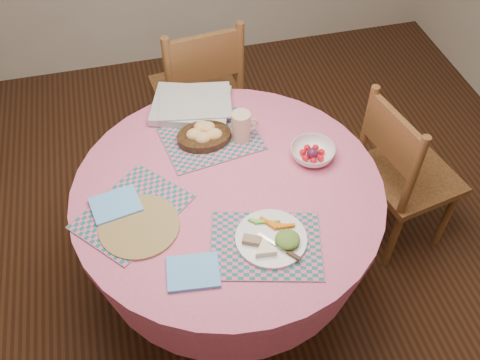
% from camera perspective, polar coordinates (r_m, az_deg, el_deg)
% --- Properties ---
extents(ground, '(4.00, 4.00, 0.00)m').
position_cam_1_polar(ground, '(2.72, -1.04, -11.23)').
color(ground, '#331C0F').
rests_on(ground, ground).
extents(dining_table, '(1.24, 1.24, 0.75)m').
position_cam_1_polar(dining_table, '(2.26, -1.23, -4.03)').
color(dining_table, '#D6638C').
rests_on(dining_table, ground).
extents(chair_right, '(0.47, 0.49, 0.91)m').
position_cam_1_polar(chair_right, '(2.65, 16.91, 0.74)').
color(chair_right, brown).
rests_on(chair_right, ground).
extents(chair_back, '(0.49, 0.47, 0.97)m').
position_cam_1_polar(chair_back, '(2.94, -4.33, 9.39)').
color(chair_back, brown).
rests_on(chair_back, ground).
extents(placemat_front, '(0.46, 0.39, 0.01)m').
position_cam_1_polar(placemat_front, '(1.94, 2.77, -6.96)').
color(placemat_front, '#126A60').
rests_on(placemat_front, dining_table).
extents(placemat_left, '(0.50, 0.49, 0.01)m').
position_cam_1_polar(placemat_left, '(2.07, -11.39, -3.34)').
color(placemat_left, '#126A60').
rests_on(placemat_left, dining_table).
extents(placemat_back, '(0.44, 0.36, 0.01)m').
position_cam_1_polar(placemat_back, '(2.30, -3.08, 4.41)').
color(placemat_back, '#126A60').
rests_on(placemat_back, dining_table).
extents(wicker_trivet, '(0.30, 0.30, 0.01)m').
position_cam_1_polar(wicker_trivet, '(2.01, -10.68, -4.87)').
color(wicker_trivet, olive).
rests_on(wicker_trivet, dining_table).
extents(napkin_near, '(0.20, 0.16, 0.01)m').
position_cam_1_polar(napkin_near, '(1.87, -5.02, -9.75)').
color(napkin_near, '#60AEF8').
rests_on(napkin_near, dining_table).
extents(napkin_far, '(0.20, 0.17, 0.01)m').
position_cam_1_polar(napkin_far, '(2.09, -13.13, -2.60)').
color(napkin_far, '#60AEF8').
rests_on(napkin_far, placemat_left).
extents(dinner_plate, '(0.26, 0.26, 0.05)m').
position_cam_1_polar(dinner_plate, '(1.93, 3.61, -6.18)').
color(dinner_plate, white).
rests_on(dinner_plate, placemat_front).
extents(bread_bowl, '(0.23, 0.23, 0.08)m').
position_cam_1_polar(bread_bowl, '(2.27, -3.86, 4.87)').
color(bread_bowl, black).
rests_on(bread_bowl, placemat_back).
extents(latte_mug, '(0.12, 0.08, 0.13)m').
position_cam_1_polar(latte_mug, '(2.25, 0.17, 5.78)').
color(latte_mug, beige).
rests_on(latte_mug, placemat_back).
extents(fruit_bowl, '(0.19, 0.19, 0.06)m').
position_cam_1_polar(fruit_bowl, '(2.22, 7.74, 2.88)').
color(fruit_bowl, white).
rests_on(fruit_bowl, dining_table).
extents(newspaper_stack, '(0.41, 0.37, 0.04)m').
position_cam_1_polar(newspaper_stack, '(2.43, -5.18, 8.01)').
color(newspaper_stack, silver).
rests_on(newspaper_stack, dining_table).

